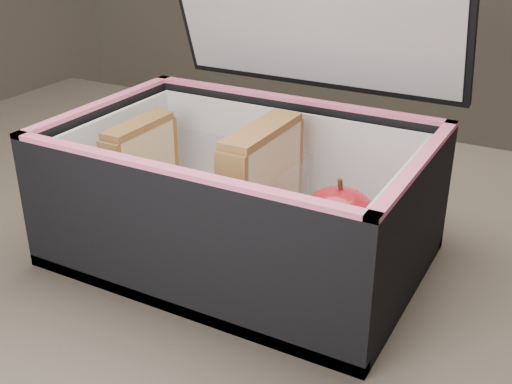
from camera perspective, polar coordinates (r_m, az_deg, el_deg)
kitchen_table at (r=0.67m, az=-0.94°, el=-11.90°), size 1.20×0.80×0.75m
lunch_bag at (r=0.58m, az=-1.10°, el=0.58°), size 0.33×0.29×0.32m
plastic_tub at (r=0.62m, az=-5.08°, el=-0.19°), size 0.18×0.13×0.07m
sandwich_left at (r=0.65m, az=-10.15°, el=2.16°), size 0.02×0.09×0.10m
sandwich_right at (r=0.57m, az=0.51°, el=0.47°), size 0.03×0.10×0.11m
carrot_sticks at (r=0.62m, az=-5.11°, el=-1.81°), size 0.05×0.15×0.03m
paper_napkin at (r=0.58m, az=6.90°, el=-5.45°), size 0.09×0.09×0.01m
red_apple at (r=0.56m, az=7.29°, el=-2.78°), size 0.08×0.08×0.07m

